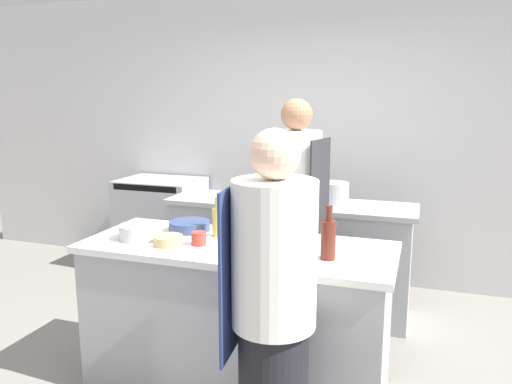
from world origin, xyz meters
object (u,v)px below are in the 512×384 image
Objects in this scene: bowl_mixing_large at (139,232)px; bowl_prep_small at (283,247)px; bottle_vinegar at (217,221)px; stockpot at (332,193)px; bowl_wooden_salad at (168,240)px; cup at (199,239)px; chef_at_prep_near at (273,312)px; bowl_ceramic_blue at (189,226)px; bottle_wine at (328,238)px; oven_range at (162,225)px; bottle_olive_oil at (279,222)px; chef_at_stove at (295,226)px.

bowl_mixing_large is 1.19× the size of bowl_prep_small.
bottle_vinegar reaches higher than stockpot.
bowl_mixing_large reaches higher than bowl_wooden_salad.
cup is at bearing -179.80° from bowl_prep_small.
bowl_prep_small is at bearing 6.21° from chef_at_prep_near.
bowl_wooden_salad is (0.03, -0.33, -0.00)m from bowl_ceramic_blue.
bottle_wine is at bearing -16.58° from bowl_ceramic_blue.
cup reaches higher than bowl_wooden_salad.
bowl_mixing_large reaches higher than bowl_ceramic_blue.
bottle_wine is 0.77m from cup.
bowl_wooden_salad is at bearing -128.05° from bottle_vinegar.
bowl_ceramic_blue is 2.99× the size of cup.
bowl_prep_small is at bearing -45.49° from oven_range.
bottle_olive_oil reaches higher than bowl_wooden_salad.
cup is at bearing 179.01° from bottle_wine.
bottle_olive_oil is 0.86× the size of stockpot.
chef_at_stove is 0.98m from bowl_wooden_salad.
bottle_vinegar is at bearing -113.13° from stockpot.
bowl_ceramic_blue is (-0.96, 0.29, -0.09)m from bottle_wine.
bowl_prep_small is 1.15× the size of bowl_wooden_salad.
bottle_wine is at bearing -16.24° from bottle_vinegar.
bowl_prep_small is at bearing -22.55° from bottle_vinegar.
bowl_ceramic_blue is at bearing 163.42° from bottle_wine.
bottle_vinegar is at bearing 51.95° from bowl_wooden_salad.
oven_range is at bearing 165.49° from stockpot.
stockpot is at bearing 88.95° from bowl_prep_small.
bowl_wooden_salad is (-0.78, 0.46, 0.14)m from chef_at_prep_near.
chef_at_prep_near is at bearing -78.97° from bowl_prep_small.
cup is (-0.39, -0.33, -0.05)m from bottle_olive_oil.
cup is at bearing -111.27° from stockpot.
chef_at_prep_near is 0.93× the size of chef_at_stove.
cup is at bearing -54.22° from bowl_ceramic_blue.
bowl_mixing_large is at bearing 58.23° from chef_at_prep_near.
bottle_vinegar reaches higher than bottle_olive_oil.
bowl_prep_small is (0.92, 0.00, -0.01)m from bowl_mixing_large.
cup is at bearing 44.94° from chef_at_prep_near.
bottle_vinegar is at bearing -23.39° from chef_at_stove.
stockpot reaches higher than oven_range.
bowl_mixing_large is at bearing -179.81° from cup.
bowl_prep_small is 0.76m from bowl_ceramic_blue.
bottle_olive_oil is at bearing 137.30° from bottle_wine.
bottle_olive_oil is at bearing -97.72° from stockpot.
oven_range is 3.65× the size of stockpot.
stockpot reaches higher than bowl_prep_small.
chef_at_stove is at bearing 99.01° from bowl_prep_small.
bowl_mixing_large is at bearing -127.02° from bowl_ceramic_blue.
bowl_prep_small is 0.76× the size of stockpot.
bottle_vinegar is 1.44× the size of bowl_wooden_salad.
bowl_wooden_salad is at bearing -59.19° from oven_range.
chef_at_prep_near is (1.93, -2.38, 0.35)m from oven_range.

